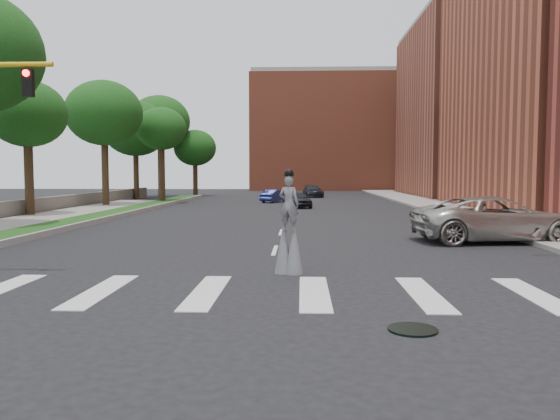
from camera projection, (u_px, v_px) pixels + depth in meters
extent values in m
plane|color=black|center=(257.00, 303.00, 12.01)|extent=(160.00, 160.00, 0.00)
cube|color=#164112|center=(92.00, 218.00, 32.39)|extent=(2.00, 60.00, 0.25)
cube|color=gray|center=(109.00, 218.00, 32.34)|extent=(0.20, 60.00, 0.28)
cube|color=gray|center=(474.00, 214.00, 36.43)|extent=(5.00, 90.00, 0.18)
cube|color=#615C53|center=(18.00, 209.00, 34.57)|extent=(0.50, 56.00, 1.10)
cylinder|color=black|center=(413.00, 329.00, 9.89)|extent=(0.90, 0.90, 0.04)
cube|color=#A6523D|center=(480.00, 111.00, 64.27)|extent=(16.00, 22.00, 20.00)
cube|color=#B25238|center=(332.00, 134.00, 88.89)|extent=(26.00, 14.00, 18.00)
cube|color=black|center=(28.00, 83.00, 14.88)|extent=(0.28, 0.18, 0.75)
cylinder|color=#FF0C0C|center=(26.00, 73.00, 14.77)|extent=(0.18, 0.06, 0.18)
cylinder|color=#312113|center=(294.00, 253.00, 15.37)|extent=(0.07, 0.07, 1.18)
cylinder|color=#312113|center=(284.00, 252.00, 15.49)|extent=(0.07, 0.07, 1.18)
cone|color=#5D5D62|center=(294.00, 248.00, 15.36)|extent=(0.52, 0.52, 1.48)
cone|color=#5D5D62|center=(284.00, 247.00, 15.48)|extent=(0.52, 0.52, 1.48)
imported|color=#5D5D62|center=(289.00, 204.00, 15.33)|extent=(0.68, 0.56, 1.59)
sphere|color=black|center=(289.00, 173.00, 15.27)|extent=(0.26, 0.26, 0.26)
cylinder|color=black|center=(289.00, 175.00, 15.28)|extent=(0.34, 0.34, 0.02)
cube|color=yellow|center=(291.00, 188.00, 15.43)|extent=(0.22, 0.05, 0.10)
imported|color=#B9B7AF|center=(496.00, 219.00, 22.45)|extent=(7.01, 3.77, 1.87)
imported|color=black|center=(298.00, 199.00, 43.97)|extent=(2.60, 4.13, 1.31)
imported|color=navy|center=(274.00, 196.00, 51.64)|extent=(2.64, 3.85, 1.20)
imported|color=black|center=(313.00, 191.00, 62.45)|extent=(2.60, 4.93, 1.36)
cylinder|color=#312113|center=(29.00, 175.00, 34.50)|extent=(0.56, 0.56, 5.30)
ellipsoid|color=#103811|center=(27.00, 114.00, 34.23)|extent=(4.93, 4.93, 4.19)
cylinder|color=#312113|center=(105.00, 170.00, 44.68)|extent=(0.56, 0.56, 6.11)
ellipsoid|color=#103811|center=(104.00, 113.00, 44.36)|extent=(6.22, 6.22, 5.29)
cylinder|color=#312113|center=(136.00, 172.00, 57.31)|extent=(0.56, 0.56, 5.72)
ellipsoid|color=#103811|center=(135.00, 128.00, 56.99)|extent=(6.82, 6.82, 5.80)
cylinder|color=#312113|center=(162.00, 172.00, 50.03)|extent=(0.56, 0.56, 5.68)
ellipsoid|color=#103811|center=(161.00, 129.00, 49.75)|extent=(4.59, 4.59, 3.90)
cylinder|color=#312113|center=(195.00, 177.00, 64.83)|extent=(0.56, 0.56, 4.47)
ellipsoid|color=#103811|center=(195.00, 148.00, 64.59)|extent=(5.02, 5.02, 4.27)
cylinder|color=#312113|center=(160.00, 167.00, 62.54)|extent=(0.56, 0.56, 6.92)
ellipsoid|color=#103811|center=(160.00, 121.00, 62.18)|extent=(6.91, 6.91, 5.88)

